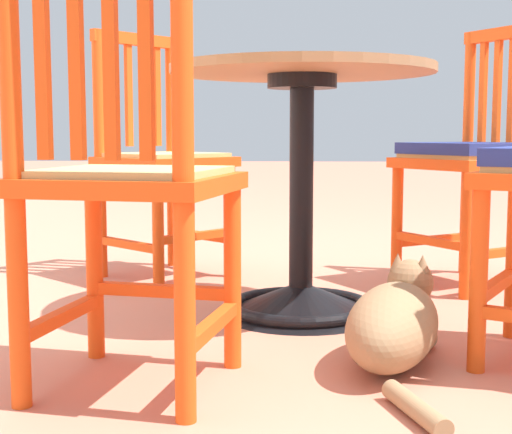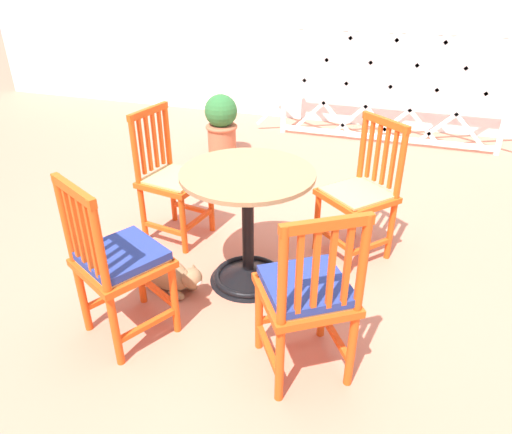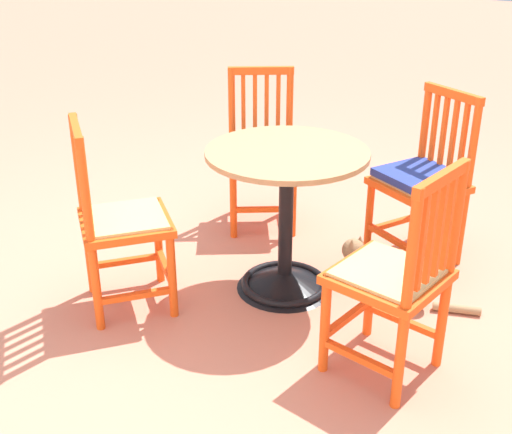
% 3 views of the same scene
% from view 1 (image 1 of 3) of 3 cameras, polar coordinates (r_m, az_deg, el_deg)
% --- Properties ---
extents(ground_plane, '(24.00, 24.00, 0.00)m').
position_cam_1_polar(ground_plane, '(2.33, 6.42, -6.93)').
color(ground_plane, '#C6755B').
extents(cafe_table, '(0.76, 0.76, 0.73)m').
position_cam_1_polar(cafe_table, '(2.19, 3.47, -0.19)').
color(cafe_table, black).
rests_on(cafe_table, ground_plane).
extents(orange_chair_near_fence, '(0.55, 0.55, 0.91)m').
position_cam_1_polar(orange_chair_near_fence, '(2.74, 16.20, 4.29)').
color(orange_chair_near_fence, '#E04C14').
rests_on(orange_chair_near_fence, ground_plane).
extents(orange_chair_by_planter, '(0.56, 0.56, 0.91)m').
position_cam_1_polar(orange_chair_by_planter, '(2.81, -7.34, 4.27)').
color(orange_chair_by_planter, '#E04C14').
rests_on(orange_chair_by_planter, ground_plane).
extents(orange_chair_at_corner, '(0.46, 0.46, 0.91)m').
position_cam_1_polar(orange_chair_at_corner, '(1.55, -9.86, 2.51)').
color(orange_chair_at_corner, '#E04C14').
rests_on(orange_chair_at_corner, ground_plane).
extents(tabby_cat, '(0.74, 0.32, 0.23)m').
position_cam_1_polar(tabby_cat, '(1.80, 10.66, -7.89)').
color(tabby_cat, '#8E704C').
rests_on(tabby_cat, ground_plane).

